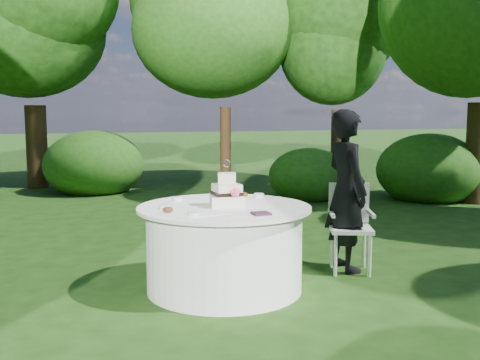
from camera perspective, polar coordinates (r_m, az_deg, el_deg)
name	(u,v)px	position (r m, az deg, el deg)	size (l,w,h in m)	color
ground	(225,289)	(5.22, -1.58, -11.03)	(80.00, 80.00, 0.00)	#19340E
napkins	(261,214)	(4.62, 2.15, -3.42)	(0.14, 0.14, 0.02)	#441D37
feather_plume	(205,216)	(4.55, -3.55, -3.63)	(0.48, 0.07, 0.01)	white
guest	(346,191)	(5.78, 10.76, -1.06)	(0.60, 0.39, 1.64)	black
table	(224,248)	(5.11, -1.60, -6.88)	(1.56, 1.56, 0.77)	white
cake	(227,193)	(5.03, -1.32, -1.37)	(0.34, 0.34, 0.42)	silver
chair	(350,220)	(5.82, 11.10, -4.02)	(0.54, 0.54, 0.89)	white
votives	(200,203)	(5.07, -4.05, -2.38)	(1.12, 0.95, 0.04)	silver
petal_cups	(209,201)	(5.15, -3.19, -2.18)	(0.98, 0.69, 0.05)	#562D16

